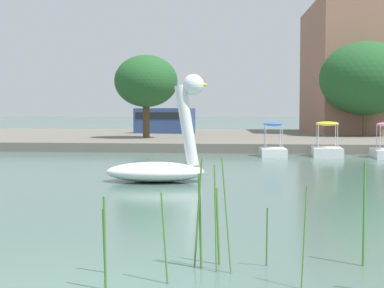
{
  "coord_description": "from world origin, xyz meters",
  "views": [
    {
      "loc": [
        2.16,
        -5.8,
        2.08
      ],
      "look_at": [
        -0.39,
        16.6,
        0.79
      ],
      "focal_mm": 52.08,
      "sensor_mm": 36.0,
      "label": 1
    }
  ],
  "objects_px": {
    "tree_broadleaf_left": "(365,78)",
    "tree_broadleaf_behind_dock": "(146,81)",
    "swan_boat": "(162,160)",
    "parked_van": "(164,120)",
    "pedal_boat_blue": "(273,147)",
    "pedal_boat_yellow": "(327,147)"
  },
  "relations": [
    {
      "from": "swan_boat",
      "to": "pedal_boat_blue",
      "type": "relative_size",
      "value": 1.67
    },
    {
      "from": "pedal_boat_blue",
      "to": "tree_broadleaf_behind_dock",
      "type": "distance_m",
      "value": 11.16
    },
    {
      "from": "tree_broadleaf_left",
      "to": "swan_boat",
      "type": "bearing_deg",
      "value": -114.51
    },
    {
      "from": "pedal_boat_yellow",
      "to": "pedal_boat_blue",
      "type": "bearing_deg",
      "value": -176.1
    },
    {
      "from": "pedal_boat_blue",
      "to": "pedal_boat_yellow",
      "type": "relative_size",
      "value": 0.89
    },
    {
      "from": "swan_boat",
      "to": "tree_broadleaf_behind_dock",
      "type": "distance_m",
      "value": 18.28
    },
    {
      "from": "tree_broadleaf_left",
      "to": "parked_van",
      "type": "bearing_deg",
      "value": 166.65
    },
    {
      "from": "tree_broadleaf_left",
      "to": "tree_broadleaf_behind_dock",
      "type": "xyz_separation_m",
      "value": [
        -14.04,
        -4.62,
        -0.36
      ]
    },
    {
      "from": "swan_boat",
      "to": "pedal_boat_blue",
      "type": "distance_m",
      "value": 10.76
    },
    {
      "from": "swan_boat",
      "to": "tree_broadleaf_left",
      "type": "relative_size",
      "value": 0.46
    },
    {
      "from": "pedal_boat_blue",
      "to": "tree_broadleaf_behind_dock",
      "type": "height_order",
      "value": "tree_broadleaf_behind_dock"
    },
    {
      "from": "pedal_boat_yellow",
      "to": "tree_broadleaf_left",
      "type": "relative_size",
      "value": 0.31
    },
    {
      "from": "pedal_boat_yellow",
      "to": "parked_van",
      "type": "xyz_separation_m",
      "value": [
        -10.25,
        15.23,
        1.07
      ]
    },
    {
      "from": "tree_broadleaf_left",
      "to": "parked_van",
      "type": "relative_size",
      "value": 1.5
    },
    {
      "from": "pedal_boat_yellow",
      "to": "tree_broadleaf_left",
      "type": "bearing_deg",
      "value": 71.52
    },
    {
      "from": "swan_boat",
      "to": "pedal_boat_blue",
      "type": "height_order",
      "value": "swan_boat"
    },
    {
      "from": "tree_broadleaf_behind_dock",
      "to": "parked_van",
      "type": "distance_m",
      "value": 8.36
    },
    {
      "from": "swan_boat",
      "to": "parked_van",
      "type": "distance_m",
      "value": 25.87
    },
    {
      "from": "pedal_boat_yellow",
      "to": "tree_broadleaf_left",
      "type": "xyz_separation_m",
      "value": [
        3.96,
        11.85,
        3.91
      ]
    },
    {
      "from": "swan_boat",
      "to": "tree_broadleaf_left",
      "type": "bearing_deg",
      "value": 65.49
    },
    {
      "from": "swan_boat",
      "to": "parked_van",
      "type": "relative_size",
      "value": 0.69
    },
    {
      "from": "tree_broadleaf_left",
      "to": "parked_van",
      "type": "xyz_separation_m",
      "value": [
        -14.21,
        3.37,
        -2.83
      ]
    }
  ]
}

